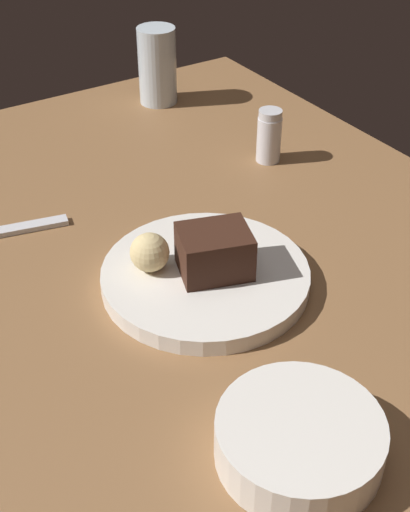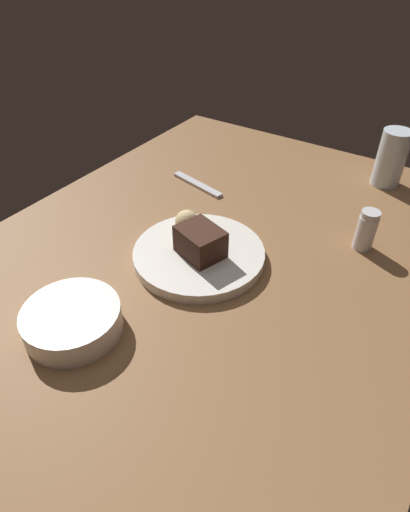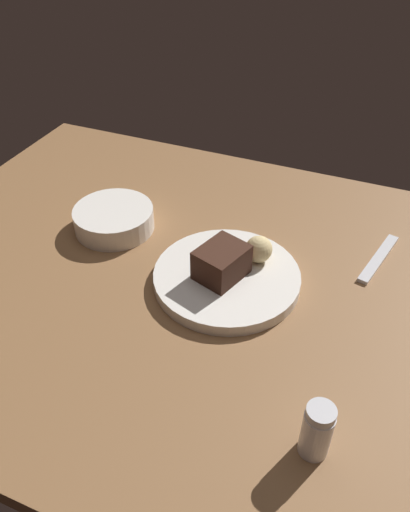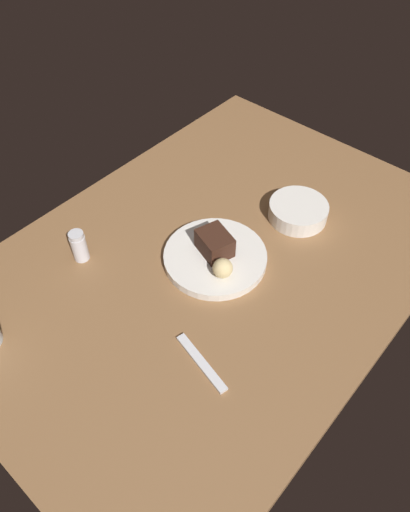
{
  "view_description": "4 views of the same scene",
  "coord_description": "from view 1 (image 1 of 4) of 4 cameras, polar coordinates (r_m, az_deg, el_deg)",
  "views": [
    {
      "loc": [
        52.82,
        -35.0,
        53.77
      ],
      "look_at": [
        -2.03,
        0.03,
        5.81
      ],
      "focal_mm": 48.93,
      "sensor_mm": 36.0,
      "label": 1
    },
    {
      "loc": [
        50.07,
        34.1,
        53.11
      ],
      "look_at": [
        0.45,
        1.29,
        5.35
      ],
      "focal_mm": 30.05,
      "sensor_mm": 36.0,
      "label": 2
    },
    {
      "loc": [
        -21.5,
        58.6,
        59.89
      ],
      "look_at": [
        3.33,
        -1.1,
        7.14
      ],
      "focal_mm": 35.87,
      "sensor_mm": 36.0,
      "label": 3
    },
    {
      "loc": [
        -57.73,
        -47.87,
        87.8
      ],
      "look_at": [
        -4.49,
        -1.0,
        7.8
      ],
      "focal_mm": 33.63,
      "sensor_mm": 36.0,
      "label": 4
    }
  ],
  "objects": [
    {
      "name": "dining_table",
      "position": [
        0.82,
        0.75,
        -3.14
      ],
      "size": [
        120.0,
        84.0,
        3.0
      ],
      "primitive_type": "cube",
      "color": "brown",
      "rests_on": "ground"
    },
    {
      "name": "dessert_plate",
      "position": [
        0.81,
        0.03,
        -1.7
      ],
      "size": [
        24.12,
        24.12,
        2.04
      ],
      "primitive_type": "cylinder",
      "color": "white",
      "rests_on": "dining_table"
    },
    {
      "name": "chocolate_cake_slice",
      "position": [
        0.78,
        0.64,
        0.4
      ],
      "size": [
        8.56,
        9.52,
        5.31
      ],
      "primitive_type": "cube",
      "rotation": [
        0.0,
        0.0,
        4.4
      ],
      "color": "#381E14",
      "rests_on": "dessert_plate"
    },
    {
      "name": "bread_roll",
      "position": [
        0.79,
        -4.55,
        0.3
      ],
      "size": [
        4.55,
        4.55,
        4.55
      ],
      "primitive_type": "sphere",
      "color": "#DBC184",
      "rests_on": "dessert_plate"
    },
    {
      "name": "salt_shaker",
      "position": [
        1.05,
        5.26,
        9.74
      ],
      "size": [
        3.64,
        3.64,
        8.09
      ],
      "color": "silver",
      "rests_on": "dining_table"
    },
    {
      "name": "water_glass",
      "position": [
        1.23,
        -3.92,
        15.26
      ],
      "size": [
        6.52,
        6.52,
        12.99
      ],
      "primitive_type": "cylinder",
      "color": "silver",
      "rests_on": "dining_table"
    },
    {
      "name": "side_bowl",
      "position": [
        0.63,
        7.72,
        -14.64
      ],
      "size": [
        14.82,
        14.82,
        4.2
      ],
      "primitive_type": "cylinder",
      "color": "white",
      "rests_on": "dining_table"
    },
    {
      "name": "dessert_spoon",
      "position": [
        0.93,
        -15.71,
        2.03
      ],
      "size": [
        5.11,
        15.02,
        0.7
      ],
      "primitive_type": "cube",
      "rotation": [
        0.0,
        0.0,
        4.49
      ],
      "color": "silver",
      "rests_on": "dining_table"
    }
  ]
}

